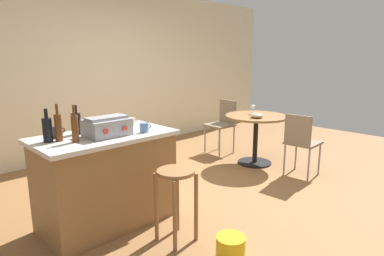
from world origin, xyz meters
TOP-DOWN VIEW (x-y plane):
  - ground_plane at (0.00, 0.00)m, footprint 8.80×8.80m
  - back_wall at (0.00, 2.38)m, footprint 8.00×0.10m
  - kitchen_island at (-1.37, 0.09)m, footprint 1.26×0.71m
  - wooden_stool at (-1.11, -0.61)m, footprint 0.33×0.33m
  - dining_table at (1.17, 0.17)m, footprint 0.92×0.92m
  - folding_chair_near at (1.14, -0.58)m, footprint 0.42×0.42m
  - folding_chair_far at (1.28, 0.92)m, footprint 0.42×0.42m
  - toolbox at (-1.37, 0.02)m, footprint 0.38×0.29m
  - bottle_0 at (-1.85, 0.17)m, footprint 0.08×0.08m
  - bottle_1 at (-1.68, -0.00)m, footprint 0.06×0.06m
  - bottle_2 at (-1.77, 0.13)m, footprint 0.06×0.06m
  - bottle_3 at (-1.55, 0.26)m, footprint 0.08×0.08m
  - cup_0 at (-1.05, -0.10)m, footprint 0.12×0.09m
  - cup_1 at (-0.98, 0.24)m, footprint 0.12×0.09m
  - cup_2 at (-1.73, 0.27)m, footprint 0.12×0.08m
  - wine_glass at (1.22, 0.28)m, footprint 0.07×0.07m
  - serving_bowl at (1.01, 0.05)m, footprint 0.18×0.18m
  - plastic_bucket at (-0.98, -1.12)m, footprint 0.24×0.24m

SIDE VIEW (x-z plane):
  - ground_plane at x=0.00m, z-range 0.00..0.00m
  - plastic_bucket at x=-0.98m, z-range 0.00..0.19m
  - kitchen_island at x=-1.37m, z-range 0.00..0.89m
  - wooden_stool at x=-1.11m, z-range 0.15..0.80m
  - folding_chair_near at x=1.14m, z-range 0.08..0.93m
  - folding_chair_far at x=1.28m, z-range 0.08..0.96m
  - dining_table at x=1.17m, z-range 0.19..0.93m
  - serving_bowl at x=1.01m, z-range 0.74..0.81m
  - wine_glass at x=1.22m, z-range 0.77..0.92m
  - cup_1 at x=-0.98m, z-range 0.89..0.97m
  - cup_0 at x=-1.05m, z-range 0.89..0.98m
  - cup_2 at x=-1.73m, z-range 0.89..0.99m
  - toolbox at x=-1.37m, z-range 0.88..1.06m
  - bottle_3 at x=-1.55m, z-range 0.86..1.13m
  - bottle_0 at x=-1.85m, z-range 0.86..1.14m
  - bottle_1 at x=-1.68m, z-range 0.85..1.17m
  - bottle_2 at x=-1.77m, z-range 0.85..1.17m
  - back_wall at x=0.00m, z-range 0.00..2.70m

